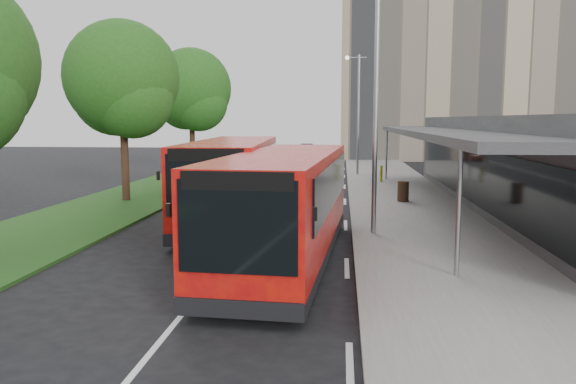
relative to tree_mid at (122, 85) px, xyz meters
name	(u,v)px	position (x,y,z in m)	size (l,w,h in m)	color
ground	(237,248)	(7.01, -9.05, -5.43)	(120.00, 120.00, 0.00)	black
pavement	(386,179)	(13.01, 10.95, -5.36)	(5.00, 80.00, 0.15)	gray
grass_verge	(189,177)	(0.01, 10.95, -5.38)	(5.00, 80.00, 0.10)	#1D4C18
lane_centre_line	(286,188)	(7.01, 5.95, -5.42)	(0.12, 70.00, 0.01)	silver
kerb_dashes	(344,181)	(10.31, 9.95, -5.42)	(0.12, 56.00, 0.01)	silver
office_block	(452,68)	(21.01, 32.95, 3.57)	(22.00, 12.00, 18.00)	tan
station_building	(526,163)	(17.87, -1.05, -3.39)	(7.70, 26.00, 4.00)	#2D2D2F
tree_mid	(122,85)	(0.00, 0.00, 0.00)	(5.23, 5.23, 8.41)	black
tree_far	(191,94)	(0.00, 12.00, 0.14)	(5.37, 5.37, 8.63)	black
lamp_post_near	(373,93)	(11.13, -7.05, -0.71)	(1.44, 0.28, 8.00)	gray
lamp_post_far	(357,107)	(11.13, 12.95, -0.71)	(1.44, 0.28, 8.00)	gray
bus_main	(285,206)	(8.63, -10.43, -3.91)	(3.36, 10.64, 2.97)	red
bus_second	(233,180)	(6.04, -4.58, -3.85)	(3.34, 11.01, 3.08)	red
litter_bin	(403,191)	(12.95, 0.29, -4.82)	(0.51, 0.51, 0.92)	#342115
bollard	(381,174)	(12.52, 8.60, -4.80)	(0.15, 0.15, 0.96)	yellow
car_near	(326,155)	(8.62, 28.59, -4.91)	(1.22, 3.03, 1.03)	#63180E
car_far	(307,149)	(6.29, 36.20, -4.82)	(1.30, 3.73, 1.23)	navy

